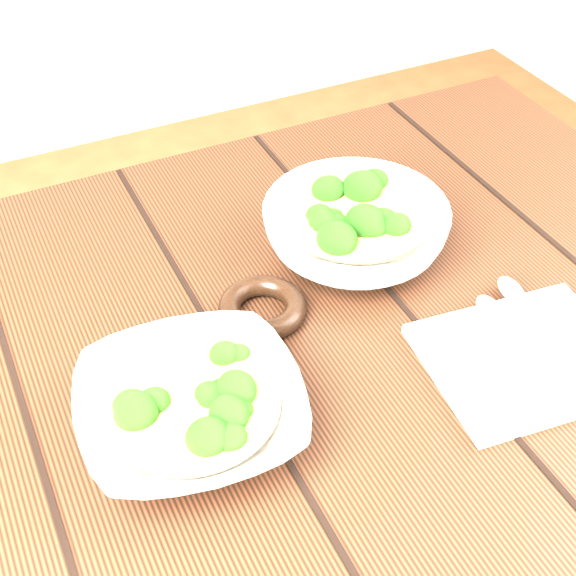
{
  "coord_description": "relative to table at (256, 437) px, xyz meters",
  "views": [
    {
      "loc": [
        -0.21,
        -0.51,
        1.34
      ],
      "look_at": [
        0.06,
        0.04,
        0.8
      ],
      "focal_mm": 50.0,
      "sensor_mm": 36.0,
      "label": 1
    }
  ],
  "objects": [
    {
      "name": "soup_bowl_front",
      "position": [
        -0.08,
        -0.05,
        0.15
      ],
      "size": [
        0.23,
        0.23,
        0.06
      ],
      "color": "silver",
      "rests_on": "table"
    },
    {
      "name": "table",
      "position": [
        0.0,
        0.0,
        0.0
      ],
      "size": [
        1.2,
        0.8,
        0.75
      ],
      "color": "#361A0F",
      "rests_on": "ground"
    },
    {
      "name": "spoon_left",
      "position": [
        0.24,
        -0.08,
        0.13
      ],
      "size": [
        0.06,
        0.16,
        0.01
      ],
      "color": "#A29D8E",
      "rests_on": "napkin"
    },
    {
      "name": "trivet",
      "position": [
        0.04,
        0.06,
        0.13
      ],
      "size": [
        0.12,
        0.12,
        0.02
      ],
      "primitive_type": "torus",
      "rotation": [
        0.0,
        0.0,
        -0.33
      ],
      "color": "black",
      "rests_on": "table"
    },
    {
      "name": "napkin",
      "position": [
        0.25,
        -0.12,
        0.13
      ],
      "size": [
        0.21,
        0.18,
        0.01
      ],
      "primitive_type": "cube",
      "rotation": [
        0.0,
        0.0,
        -0.11
      ],
      "color": "#BFB29E",
      "rests_on": "table"
    },
    {
      "name": "spoon_right",
      "position": [
        0.28,
        -0.07,
        0.13
      ],
      "size": [
        0.06,
        0.16,
        0.01
      ],
      "color": "#A29D8E",
      "rests_on": "napkin"
    },
    {
      "name": "soup_bowl_back",
      "position": [
        0.18,
        0.11,
        0.16
      ],
      "size": [
        0.28,
        0.28,
        0.08
      ],
      "color": "silver",
      "rests_on": "table"
    }
  ]
}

